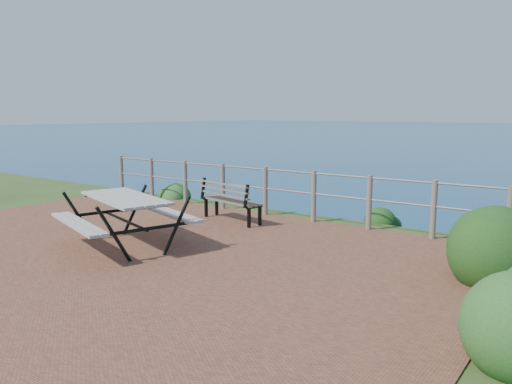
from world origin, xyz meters
TOP-DOWN VIEW (x-y plane):
  - ground at (0.00, 0.00)m, footprint 10.00×7.00m
  - safety_railing at (0.00, 3.35)m, footprint 9.40×0.10m
  - picnic_table at (-0.34, -0.03)m, footprint 2.05×1.59m
  - park_bench at (-0.17, 2.45)m, footprint 1.49×0.66m
  - shrub_lip_west at (-3.33, 3.95)m, footprint 0.88×0.88m
  - shrub_lip_east at (2.18, 4.30)m, footprint 0.67×0.67m

SIDE VIEW (x-z plane):
  - ground at x=0.00m, z-range -0.06..0.06m
  - shrub_lip_west at x=-3.33m, z-range -0.33..0.33m
  - shrub_lip_east at x=2.18m, z-range -0.18..0.18m
  - picnic_table at x=-0.34m, z-range 0.11..0.92m
  - park_bench at x=-0.17m, z-range 0.13..0.95m
  - safety_railing at x=0.00m, z-range 0.07..1.07m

